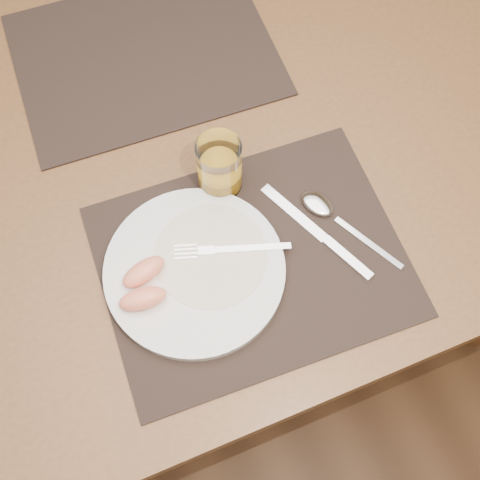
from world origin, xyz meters
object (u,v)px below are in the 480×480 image
placemat_near (252,261)px  spoon (325,209)px  juice_glass (220,168)px  placemat_far (145,54)px  fork (222,250)px  table (193,177)px  plate (195,270)px  knife (325,239)px

placemat_near → spoon: size_ratio=2.49×
spoon → juice_glass: 0.18m
placemat_far → fork: fork is taller
table → spoon: bearing=-49.5°
fork → spoon: (0.18, 0.01, -0.01)m
plate → fork: fork is taller
plate → knife: plate is taller
table → knife: size_ratio=6.72×
placemat_near → plate: bearing=170.6°
table → spoon: size_ratio=7.76×
plate → knife: (0.20, -0.02, -0.01)m
placemat_near → spoon: spoon is taller
table → plate: (-0.07, -0.21, 0.10)m
placemat_near → placemat_far: 0.44m
fork → juice_glass: (0.04, 0.12, 0.03)m
table → juice_glass: (0.03, -0.08, 0.13)m
placemat_far → plate: 0.43m
table → placemat_far: (-0.00, 0.22, 0.09)m
placemat_near → knife: size_ratio=2.16×
table → knife: bearing=-59.1°
placemat_near → juice_glass: (0.00, 0.14, 0.05)m
fork → knife: bearing=-13.2°
plate → knife: size_ratio=1.30×
table → placemat_far: placemat_far is taller
table → plate: size_ratio=5.19×
spoon → fork: bearing=-177.2°
placemat_far → fork: size_ratio=2.63×
plate → knife: 0.20m
fork → juice_glass: 0.13m
spoon → juice_glass: juice_glass is taller
plate → fork: (0.05, 0.01, 0.01)m
placemat_near → juice_glass: 0.15m
fork → spoon: bearing=2.8°
knife → plate: bearing=173.1°
placemat_far → plate: plate is taller
placemat_far → knife: bearing=-72.5°
table → knife: 0.28m
plate → table: bearing=72.3°
placemat_near → placemat_far: bearing=93.2°
placemat_near → plate: (-0.09, 0.01, 0.01)m
table → juice_glass: juice_glass is taller
fork → table: bearing=85.0°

